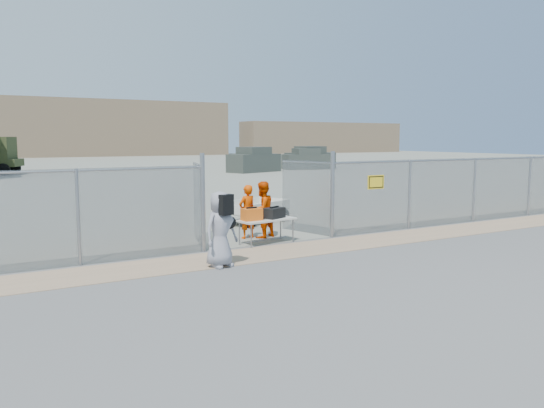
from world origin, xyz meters
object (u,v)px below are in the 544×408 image
security_worker_left (247,212)px  utility_trailer (252,211)px  security_worker_right (262,210)px  folding_table (267,231)px  visitor (220,229)px

security_worker_left → utility_trailer: security_worker_left is taller
security_worker_left → utility_trailer: 2.94m
security_worker_right → security_worker_left: bearing=-33.2°
security_worker_right → utility_trailer: 2.86m
security_worker_left → folding_table: bearing=85.0°
utility_trailer → security_worker_right: bearing=-133.0°
folding_table → security_worker_left: (-0.12, 0.92, 0.43)m
utility_trailer → folding_table: bearing=-132.9°
security_worker_right → visitor: visitor is taller
security_worker_left → security_worker_right: (0.43, -0.11, 0.05)m
visitor → utility_trailer: visitor is taller
folding_table → utility_trailer: size_ratio=0.49×
folding_table → visitor: (-2.17, -1.80, 0.51)m
security_worker_left → utility_trailer: size_ratio=0.47×
security_worker_left → security_worker_right: size_ratio=0.94×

